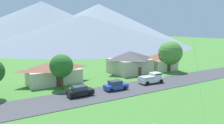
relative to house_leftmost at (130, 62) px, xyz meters
The scene contains 12 objects.
road_strip 20.61m from the house_leftmost, 145.34° to the right, with size 160.00×7.63×0.08m, color #424247.
mountain_far_west_ridge 92.78m from the house_leftmost, 72.83° to the left, with size 133.74×133.74×19.09m, color slate.
mountain_central_ridge 126.47m from the house_leftmost, 84.89° to the left, with size 135.80×135.80×30.26m, color gray.
mountain_far_east_ridge 124.88m from the house_leftmost, 65.28° to the left, with size 127.68×127.68×29.45m, color gray.
house_leftmost is the anchor object (origin of this frame).
house_left_center 18.88m from the house_leftmost, behind, with size 10.71×6.54×4.44m.
house_rightmost 9.13m from the house_leftmost, ahead, with size 7.68×7.11×4.50m.
tree_near_left 10.56m from the house_leftmost, 22.81° to the right, with size 5.98×5.98×7.74m.
tree_center 19.74m from the house_leftmost, 163.98° to the right, with size 4.18×4.18×6.35m.
parked_car_black_west_end 21.06m from the house_leftmost, 148.35° to the right, with size 4.20×2.09×1.68m.
parked_car_blue_mid_west 15.77m from the house_leftmost, 135.17° to the right, with size 4.28×2.24×1.68m.
pickup_truck_white_west_side 11.03m from the house_leftmost, 102.47° to the right, with size 5.28×2.50×1.99m.
Camera 1 is at (-14.39, -2.05, 10.92)m, focal length 34.96 mm.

